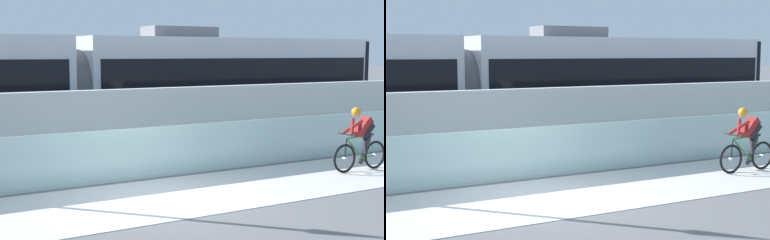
{
  "view_description": "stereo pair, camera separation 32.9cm",
  "coord_description": "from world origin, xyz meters",
  "views": [
    {
      "loc": [
        -5.14,
        -10.37,
        2.94
      ],
      "look_at": [
        2.17,
        2.35,
        1.25
      ],
      "focal_mm": 54.49,
      "sensor_mm": 36.0,
      "label": 1
    },
    {
      "loc": [
        -4.86,
        -10.53,
        2.94
      ],
      "look_at": [
        2.17,
        2.35,
        1.25
      ],
      "focal_mm": 54.49,
      "sensor_mm": 36.0,
      "label": 2
    }
  ],
  "objects": [
    {
      "name": "glass_parapet",
      "position": [
        0.0,
        1.85,
        0.61
      ],
      "size": [
        32.0,
        0.05,
        1.21
      ],
      "primitive_type": "cube",
      "color": "silver",
      "rests_on": "ground"
    },
    {
      "name": "tram_rail_far",
      "position": [
        0.0,
        7.57,
        0.0
      ],
      "size": [
        32.0,
        0.08,
        0.01
      ],
      "primitive_type": "cube",
      "color": "#595654",
      "rests_on": "ground"
    },
    {
      "name": "cyclist_on_bike",
      "position": [
        5.69,
        0.0,
        0.78
      ],
      "size": [
        1.77,
        0.58,
        1.61
      ],
      "color": "black",
      "rests_on": "ground"
    },
    {
      "name": "tram",
      "position": [
        0.5,
        6.85,
        1.89
      ],
      "size": [
        22.56,
        2.54,
        3.81
      ],
      "color": "silver",
      "rests_on": "ground"
    },
    {
      "name": "concrete_barrier_wall",
      "position": [
        0.0,
        3.65,
        1.0
      ],
      "size": [
        32.0,
        0.36,
        2.01
      ],
      "primitive_type": "cube",
      "color": "silver",
      "rests_on": "ground"
    },
    {
      "name": "bike_path_deck",
      "position": [
        0.0,
        0.0,
        0.01
      ],
      "size": [
        32.0,
        3.2,
        0.01
      ],
      "primitive_type": "cube",
      "color": "silver",
      "rests_on": "ground"
    },
    {
      "name": "tram_rail_near",
      "position": [
        0.0,
        6.13,
        0.0
      ],
      "size": [
        32.0,
        0.08,
        0.01
      ],
      "primitive_type": "cube",
      "color": "#595654",
      "rests_on": "ground"
    },
    {
      "name": "ground_plane",
      "position": [
        0.0,
        0.0,
        0.0
      ],
      "size": [
        200.0,
        200.0,
        0.0
      ],
      "primitive_type": "plane",
      "color": "slate"
    }
  ]
}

